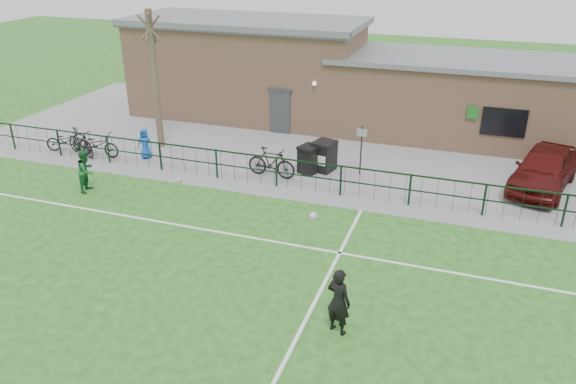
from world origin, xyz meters
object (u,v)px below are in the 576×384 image
(wheelie_bin_left, at_px, (324,157))
(bicycle_b, at_px, (80,142))
(sign_post, at_px, (361,151))
(bicycle_a, at_px, (66,141))
(bicycle_c, at_px, (98,144))
(bicycle_d, at_px, (271,162))
(car_maroon, at_px, (544,169))
(outfield_player, at_px, (86,171))
(ball_ground, at_px, (179,180))
(spectator_child, at_px, (145,144))
(wheelie_bin_right, at_px, (309,160))
(bare_tree, at_px, (155,81))

(wheelie_bin_left, height_order, bicycle_b, bicycle_b)
(wheelie_bin_left, bearing_deg, sign_post, 16.91)
(bicycle_a, bearing_deg, bicycle_c, -109.17)
(bicycle_b, distance_m, bicycle_d, 8.65)
(wheelie_bin_left, xyz_separation_m, bicycle_a, (-11.36, -1.57, -0.10))
(car_maroon, xyz_separation_m, outfield_player, (-16.08, -5.73, -0.01))
(sign_post, distance_m, bicycle_b, 12.05)
(bicycle_d, height_order, outfield_player, outfield_player)
(car_maroon, relative_size, bicycle_a, 2.56)
(bicycle_d, bearing_deg, bicycle_b, 97.28)
(car_maroon, height_order, bicycle_b, car_maroon)
(ball_ground, bearing_deg, spectator_child, 144.48)
(bicycle_c, bearing_deg, wheelie_bin_right, -83.93)
(bicycle_b, xyz_separation_m, spectator_child, (2.83, 0.61, 0.06))
(car_maroon, height_order, ball_ground, car_maroon)
(wheelie_bin_left, bearing_deg, bicycle_a, -157.67)
(bicycle_d, bearing_deg, wheelie_bin_left, -49.06)
(wheelie_bin_left, distance_m, bicycle_a, 11.47)
(bicycle_b, bearing_deg, wheelie_bin_left, -56.88)
(bicycle_d, bearing_deg, car_maroon, -72.86)
(outfield_player, bearing_deg, ball_ground, -66.61)
(car_maroon, bearing_deg, ball_ground, -147.49)
(wheelie_bin_left, relative_size, wheelie_bin_right, 1.11)
(sign_post, bearing_deg, bicycle_b, -171.14)
(bicycle_a, height_order, bicycle_c, bicycle_c)
(bicycle_c, relative_size, outfield_player, 1.26)
(bicycle_a, relative_size, spectator_child, 1.38)
(bicycle_a, xyz_separation_m, bicycle_d, (9.58, 0.24, 0.13))
(ball_ground, bearing_deg, car_maroon, 16.85)
(bare_tree, relative_size, sign_post, 3.00)
(car_maroon, height_order, bicycle_d, car_maroon)
(bicycle_d, bearing_deg, outfield_player, 123.76)
(bare_tree, xyz_separation_m, ball_ground, (2.79, -3.41, -2.89))
(bare_tree, xyz_separation_m, outfield_player, (-0.05, -5.13, -2.20))
(outfield_player, bearing_deg, sign_post, -70.43)
(bicycle_b, xyz_separation_m, bicycle_d, (8.64, 0.46, 0.01))
(bicycle_b, height_order, bicycle_c, bicycle_b)
(wheelie_bin_right, xyz_separation_m, bicycle_b, (-9.92, -1.40, 0.08))
(wheelie_bin_left, distance_m, sign_post, 1.54)
(bare_tree, bearing_deg, wheelie_bin_right, -5.99)
(bare_tree, relative_size, outfield_player, 3.73)
(bare_tree, height_order, wheelie_bin_left, bare_tree)
(sign_post, bearing_deg, wheelie_bin_right, -167.12)
(wheelie_bin_left, xyz_separation_m, wheelie_bin_right, (-0.50, -0.39, -0.06))
(sign_post, xyz_separation_m, bicycle_c, (-11.13, -1.71, -0.47))
(bare_tree, distance_m, bicycle_b, 4.17)
(wheelie_bin_right, xyz_separation_m, outfield_player, (-7.33, -4.37, 0.27))
(car_maroon, bearing_deg, bicycle_d, -151.42)
(bicycle_a, xyz_separation_m, outfield_player, (3.53, -3.19, 0.31))
(bicycle_b, relative_size, ball_ground, 9.27)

